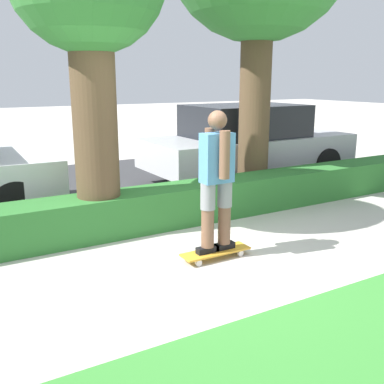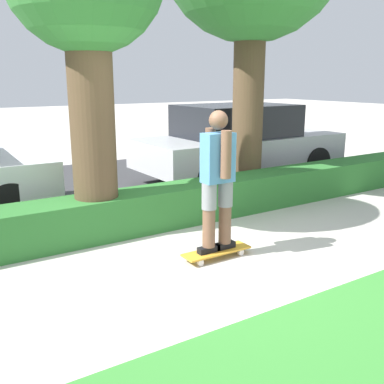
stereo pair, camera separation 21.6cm
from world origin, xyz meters
TOP-DOWN VIEW (x-y plane):
  - ground_plane at (0.00, 0.00)m, footprint 60.00×60.00m
  - street_asphalt at (0.00, 4.20)m, footprint 12.96×5.00m
  - hedge_row at (0.00, 1.60)m, footprint 12.96×0.60m
  - skateboard at (0.17, 0.24)m, footprint 0.82×0.24m
  - skater_person at (0.17, 0.24)m, footprint 0.48×0.40m
  - parked_car_middle at (2.94, 3.36)m, footprint 4.21×1.81m

SIDE VIEW (x-z plane):
  - ground_plane at x=0.00m, z-range 0.00..0.00m
  - street_asphalt at x=0.00m, z-range 0.00..0.01m
  - skateboard at x=0.17m, z-range 0.03..0.12m
  - hedge_row at x=0.00m, z-range 0.00..0.53m
  - parked_car_middle at x=2.94m, z-range 0.03..1.51m
  - skater_person at x=0.17m, z-range 0.14..1.70m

